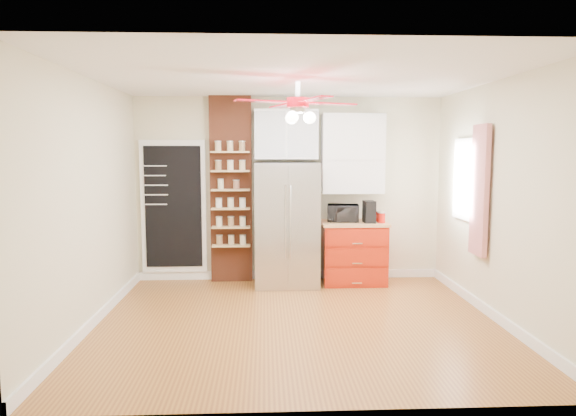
{
  "coord_description": "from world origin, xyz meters",
  "views": [
    {
      "loc": [
        -0.36,
        -5.58,
        1.91
      ],
      "look_at": [
        -0.06,
        0.9,
        1.19
      ],
      "focal_mm": 32.0,
      "sensor_mm": 36.0,
      "label": 1
    }
  ],
  "objects_px": {
    "fridge": "(287,224)",
    "red_cabinet": "(353,252)",
    "pantry_jar_oats": "(221,184)",
    "coffee_maker": "(369,212)",
    "toaster_oven": "(343,213)",
    "ceiling_fan": "(298,103)",
    "canister_left": "(381,218)"
  },
  "relations": [
    {
      "from": "red_cabinet",
      "to": "ceiling_fan",
      "type": "distance_m",
      "value": 2.75
    },
    {
      "from": "ceiling_fan",
      "to": "pantry_jar_oats",
      "type": "xyz_separation_m",
      "value": [
        -0.99,
        1.78,
        -0.98
      ]
    },
    {
      "from": "coffee_maker",
      "to": "pantry_jar_oats",
      "type": "distance_m",
      "value": 2.15
    },
    {
      "from": "fridge",
      "to": "toaster_oven",
      "type": "xyz_separation_m",
      "value": [
        0.81,
        0.08,
        0.15
      ]
    },
    {
      "from": "toaster_oven",
      "to": "coffee_maker",
      "type": "distance_m",
      "value": 0.38
    },
    {
      "from": "toaster_oven",
      "to": "coffee_maker",
      "type": "bearing_deg",
      "value": -13.89
    },
    {
      "from": "ceiling_fan",
      "to": "coffee_maker",
      "type": "bearing_deg",
      "value": 54.57
    },
    {
      "from": "red_cabinet",
      "to": "canister_left",
      "type": "relative_size",
      "value": 6.71
    },
    {
      "from": "fridge",
      "to": "pantry_jar_oats",
      "type": "distance_m",
      "value": 1.11
    },
    {
      "from": "fridge",
      "to": "red_cabinet",
      "type": "distance_m",
      "value": 1.06
    },
    {
      "from": "red_cabinet",
      "to": "pantry_jar_oats",
      "type": "relative_size",
      "value": 7.06
    },
    {
      "from": "coffee_maker",
      "to": "pantry_jar_oats",
      "type": "relative_size",
      "value": 2.35
    },
    {
      "from": "fridge",
      "to": "red_cabinet",
      "type": "height_order",
      "value": "fridge"
    },
    {
      "from": "fridge",
      "to": "ceiling_fan",
      "type": "height_order",
      "value": "ceiling_fan"
    },
    {
      "from": "fridge",
      "to": "toaster_oven",
      "type": "height_order",
      "value": "fridge"
    },
    {
      "from": "fridge",
      "to": "ceiling_fan",
      "type": "relative_size",
      "value": 1.25
    },
    {
      "from": "fridge",
      "to": "coffee_maker",
      "type": "height_order",
      "value": "fridge"
    },
    {
      "from": "red_cabinet",
      "to": "toaster_oven",
      "type": "distance_m",
      "value": 0.59
    },
    {
      "from": "fridge",
      "to": "red_cabinet",
      "type": "xyz_separation_m",
      "value": [
        0.97,
        0.05,
        -0.42
      ]
    },
    {
      "from": "red_cabinet",
      "to": "ceiling_fan",
      "type": "height_order",
      "value": "ceiling_fan"
    },
    {
      "from": "toaster_oven",
      "to": "pantry_jar_oats",
      "type": "xyz_separation_m",
      "value": [
        -1.75,
        0.07,
        0.42
      ]
    },
    {
      "from": "red_cabinet",
      "to": "canister_left",
      "type": "height_order",
      "value": "canister_left"
    },
    {
      "from": "fridge",
      "to": "pantry_jar_oats",
      "type": "xyz_separation_m",
      "value": [
        -0.94,
        0.15,
        0.56
      ]
    },
    {
      "from": "fridge",
      "to": "toaster_oven",
      "type": "relative_size",
      "value": 3.92
    },
    {
      "from": "fridge",
      "to": "ceiling_fan",
      "type": "distance_m",
      "value": 2.25
    },
    {
      "from": "coffee_maker",
      "to": "red_cabinet",
      "type": "bearing_deg",
      "value": 148.11
    },
    {
      "from": "fridge",
      "to": "coffee_maker",
      "type": "xyz_separation_m",
      "value": [
        1.17,
        -0.06,
        0.18
      ]
    },
    {
      "from": "coffee_maker",
      "to": "canister_left",
      "type": "distance_m",
      "value": 0.19
    },
    {
      "from": "toaster_oven",
      "to": "coffee_maker",
      "type": "height_order",
      "value": "coffee_maker"
    },
    {
      "from": "ceiling_fan",
      "to": "pantry_jar_oats",
      "type": "distance_m",
      "value": 2.26
    },
    {
      "from": "red_cabinet",
      "to": "canister_left",
      "type": "distance_m",
      "value": 0.65
    },
    {
      "from": "coffee_maker",
      "to": "canister_left",
      "type": "xyz_separation_m",
      "value": [
        0.17,
        -0.02,
        -0.09
      ]
    }
  ]
}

